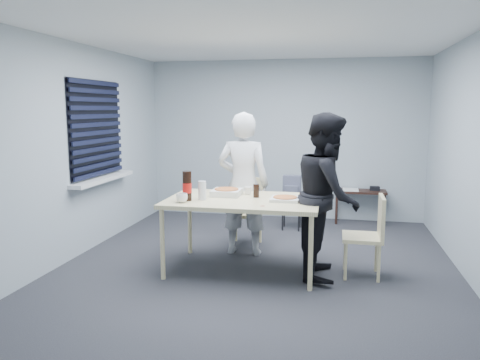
% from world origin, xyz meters
% --- Properties ---
extents(room, '(5.00, 5.00, 5.00)m').
position_xyz_m(room, '(-2.20, 0.40, 1.44)').
color(room, '#28282D').
rests_on(room, ground).
extents(dining_table, '(1.68, 1.06, 0.82)m').
position_xyz_m(dining_table, '(-0.14, -0.23, 0.76)').
color(dining_table, beige).
rests_on(dining_table, ground).
extents(chair_far, '(0.42, 0.42, 0.89)m').
position_xyz_m(chair_far, '(-0.30, 0.80, 0.51)').
color(chair_far, beige).
rests_on(chair_far, ground).
extents(chair_right, '(0.42, 0.42, 0.89)m').
position_xyz_m(chair_right, '(1.24, -0.16, 0.51)').
color(chair_right, beige).
rests_on(chair_right, ground).
extents(person_white, '(0.65, 0.42, 1.77)m').
position_xyz_m(person_white, '(-0.27, 0.38, 0.89)').
color(person_white, silver).
rests_on(person_white, ground).
extents(person_black, '(0.47, 0.86, 1.77)m').
position_xyz_m(person_black, '(0.77, -0.20, 0.89)').
color(person_black, black).
rests_on(person_black, ground).
extents(side_table, '(0.80, 0.36, 0.53)m').
position_xyz_m(side_table, '(1.24, 2.28, 0.45)').
color(side_table, black).
rests_on(side_table, ground).
extents(stool, '(0.32, 0.32, 0.45)m').
position_xyz_m(stool, '(0.22, 1.70, 0.34)').
color(stool, black).
rests_on(stool, ground).
extents(backpack, '(0.27, 0.20, 0.37)m').
position_xyz_m(backpack, '(0.22, 1.69, 0.63)').
color(backpack, slate).
rests_on(backpack, stool).
extents(pizza_box_a, '(0.32, 0.32, 0.08)m').
position_xyz_m(pizza_box_a, '(-0.37, -0.06, 0.86)').
color(pizza_box_a, silver).
rests_on(pizza_box_a, dining_table).
extents(pizza_box_b, '(0.31, 0.31, 0.04)m').
position_xyz_m(pizza_box_b, '(0.32, -0.23, 0.84)').
color(pizza_box_b, silver).
rests_on(pizza_box_b, dining_table).
extents(mug_a, '(0.17, 0.17, 0.10)m').
position_xyz_m(mug_a, '(-0.75, -0.55, 0.86)').
color(mug_a, white).
rests_on(mug_a, dining_table).
extents(mug_b, '(0.10, 0.10, 0.09)m').
position_xyz_m(mug_b, '(-0.14, 0.05, 0.86)').
color(mug_b, white).
rests_on(mug_b, dining_table).
extents(cola_glass, '(0.09, 0.09, 0.15)m').
position_xyz_m(cola_glass, '(-0.02, -0.11, 0.89)').
color(cola_glass, black).
rests_on(cola_glass, dining_table).
extents(soda_bottle, '(0.10, 0.10, 0.32)m').
position_xyz_m(soda_bottle, '(-0.72, -0.44, 0.97)').
color(soda_bottle, black).
rests_on(soda_bottle, dining_table).
extents(plastic_cups, '(0.11, 0.11, 0.21)m').
position_xyz_m(plastic_cups, '(-0.57, -0.37, 0.92)').
color(plastic_cups, silver).
rests_on(plastic_cups, dining_table).
extents(rubber_band, '(0.05, 0.05, 0.00)m').
position_xyz_m(rubber_band, '(0.13, -0.57, 0.82)').
color(rubber_band, red).
rests_on(rubber_band, dining_table).
extents(papers, '(0.36, 0.40, 0.01)m').
position_xyz_m(papers, '(1.09, 2.29, 0.54)').
color(papers, white).
rests_on(papers, side_table).
extents(black_box, '(0.15, 0.11, 0.06)m').
position_xyz_m(black_box, '(1.46, 2.30, 0.56)').
color(black_box, black).
rests_on(black_box, side_table).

